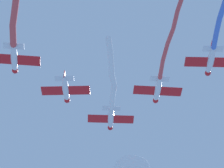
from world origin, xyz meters
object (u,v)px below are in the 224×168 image
Objects in this scene: airplane_right_wing at (158,90)px; airplane_trail at (210,61)px; airplane_lead at (111,118)px; airplane_left_wing at (66,90)px; airplane_slot at (14,59)px.

airplane_right_wing is 1.00× the size of airplane_trail.
airplane_lead is 19.45m from airplane_trail.
airplane_trail is at bearing -134.55° from airplane_right_wing.
airplane_left_wing is at bearing 87.41° from airplane_right_wing.
airplane_right_wing reaches higher than airplane_trail.
airplane_right_wing is at bearing -132.78° from airplane_lead.
airplane_lead is 9.73m from airplane_right_wing.
airplane_trail is (16.55, -10.22, 0.00)m from airplane_lead.
airplane_left_wing is 9.74m from airplane_slot.
airplane_lead reaches higher than airplane_slot.
airplane_trail is (8.28, -5.11, -0.30)m from airplane_right_wing.
airplane_left_wing is at bearing 131.25° from airplane_lead.
airplane_left_wing reaches higher than airplane_slot.
airplane_left_wing is (-5.94, -7.69, 0.00)m from airplane_lead.
airplane_lead is 19.46m from airplane_slot.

